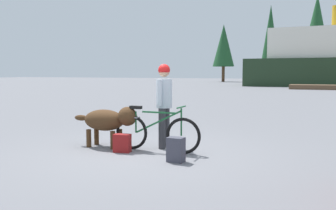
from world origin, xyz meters
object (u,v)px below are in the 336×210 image
at_px(backpack, 176,150).
at_px(handbag_pannier, 122,143).
at_px(dog, 108,120).
at_px(bicycle, 156,132).
at_px(person_cyclist, 164,98).

bearing_deg(backpack, handbag_pannier, 165.73).
bearing_deg(backpack, dog, 160.29).
relative_size(bicycle, handbag_pannier, 5.09).
bearing_deg(handbag_pannier, bicycle, 28.20).
height_order(bicycle, dog, bicycle).
bearing_deg(bicycle, person_cyclist, 88.36).
xyz_separation_m(person_cyclist, handbag_pannier, (-0.58, -0.69, -0.84)).
relative_size(dog, backpack, 3.44).
xyz_separation_m(backpack, handbag_pannier, (-1.23, 0.31, -0.04)).
relative_size(bicycle, backpack, 4.20).
relative_size(dog, handbag_pannier, 4.17).
xyz_separation_m(bicycle, dog, (-1.06, -0.00, 0.18)).
bearing_deg(dog, person_cyclist, 19.93).
bearing_deg(bicycle, dog, -179.73).
relative_size(person_cyclist, backpack, 3.99).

